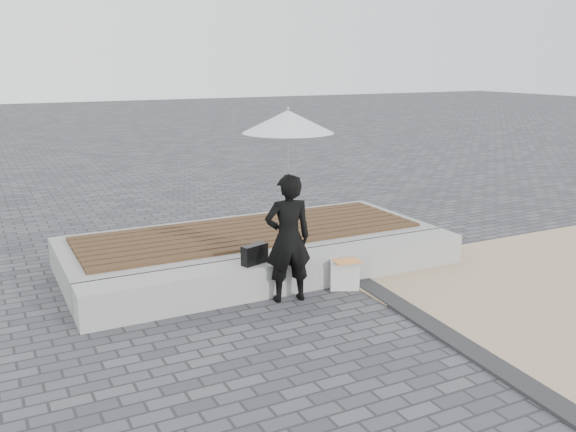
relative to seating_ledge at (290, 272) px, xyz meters
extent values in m
plane|color=#4E4D52|center=(0.00, -1.60, -0.20)|extent=(80.00, 80.00, 0.00)
cube|color=#2A2B2D|center=(0.75, -2.10, -0.18)|extent=(0.61, 5.20, 0.04)
cube|color=#ABACA7|center=(0.00, 0.00, 0.00)|extent=(5.00, 0.45, 0.40)
cube|color=#9D9D99|center=(0.00, 1.20, 0.00)|extent=(5.00, 2.00, 0.40)
imported|color=black|center=(-0.20, -0.33, 0.54)|extent=(0.59, 0.44, 1.48)
cylinder|color=#A3A2A7|center=(-0.20, -0.33, 1.23)|extent=(0.02, 0.02, 1.00)
cone|color=silver|center=(-0.20, -0.33, 1.85)|extent=(1.00, 1.00, 0.24)
sphere|color=#A3A2A7|center=(-0.20, -0.33, 1.99)|extent=(0.03, 0.03, 0.03)
cube|color=black|center=(-0.49, -0.06, 0.32)|extent=(0.35, 0.21, 0.23)
cube|color=silver|center=(0.56, -0.34, -0.02)|extent=(0.38, 0.27, 0.36)
cube|color=#EE5843|center=(0.56, -0.39, 0.17)|extent=(0.33, 0.26, 0.01)
camera|label=1|loc=(-3.27, -6.33, 2.48)|focal=38.76mm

